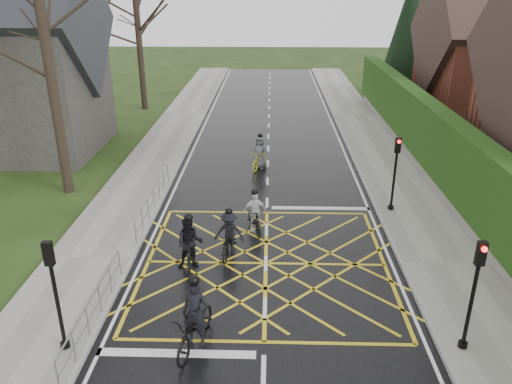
{
  "coord_description": "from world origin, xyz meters",
  "views": [
    {
      "loc": [
        0.09,
        -14.59,
        8.82
      ],
      "look_at": [
        -0.42,
        3.12,
        1.3
      ],
      "focal_mm": 35.0,
      "sensor_mm": 36.0,
      "label": 1
    }
  ],
  "objects_px": {
    "cyclist_rear": "(195,324)",
    "cyclist_mid": "(229,238)",
    "cyclist_front": "(254,216)",
    "cyclist_lead": "(260,156)",
    "cyclist_back": "(190,248)"
  },
  "relations": [
    {
      "from": "cyclist_rear",
      "to": "cyclist_mid",
      "type": "height_order",
      "value": "cyclist_rear"
    },
    {
      "from": "cyclist_front",
      "to": "cyclist_mid",
      "type": "bearing_deg",
      "value": -132.24
    },
    {
      "from": "cyclist_rear",
      "to": "cyclist_lead",
      "type": "xyz_separation_m",
      "value": [
        1.37,
        13.46,
        -0.05
      ]
    },
    {
      "from": "cyclist_mid",
      "to": "cyclist_front",
      "type": "relative_size",
      "value": 1.04
    },
    {
      "from": "cyclist_rear",
      "to": "cyclist_back",
      "type": "relative_size",
      "value": 1.13
    },
    {
      "from": "cyclist_front",
      "to": "cyclist_lead",
      "type": "bearing_deg",
      "value": 72.23
    },
    {
      "from": "cyclist_rear",
      "to": "cyclist_back",
      "type": "bearing_deg",
      "value": 115.95
    },
    {
      "from": "cyclist_mid",
      "to": "cyclist_front",
      "type": "xyz_separation_m",
      "value": [
        0.82,
        1.76,
        -0.0
      ]
    },
    {
      "from": "cyclist_back",
      "to": "cyclist_mid",
      "type": "relative_size",
      "value": 1.08
    },
    {
      "from": "cyclist_rear",
      "to": "cyclist_mid",
      "type": "xyz_separation_m",
      "value": [
        0.5,
        4.77,
        -0.04
      ]
    },
    {
      "from": "cyclist_mid",
      "to": "cyclist_back",
      "type": "bearing_deg",
      "value": -134.3
    },
    {
      "from": "cyclist_back",
      "to": "cyclist_front",
      "type": "distance_m",
      "value": 3.4
    },
    {
      "from": "cyclist_rear",
      "to": "cyclist_lead",
      "type": "relative_size",
      "value": 1.15
    },
    {
      "from": "cyclist_mid",
      "to": "cyclist_front",
      "type": "distance_m",
      "value": 1.94
    },
    {
      "from": "cyclist_mid",
      "to": "cyclist_lead",
      "type": "distance_m",
      "value": 8.74
    }
  ]
}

